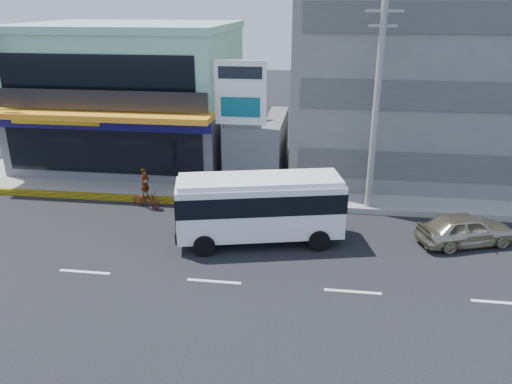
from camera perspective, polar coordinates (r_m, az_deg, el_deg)
ground at (r=18.58m, az=-4.83°, el=-10.15°), size 120.00×120.00×0.00m
sidewalk at (r=26.74m, az=10.17°, el=-0.02°), size 70.00×5.00×0.30m
shop_building at (r=32.16m, az=-13.80°, el=10.39°), size 12.40×11.70×8.00m
concrete_building at (r=31.23m, az=20.22°, el=15.01°), size 16.00×12.00×14.00m
gap_structure at (r=28.82m, az=0.22°, el=5.21°), size 3.00×6.00×3.50m
satellite_dish at (r=27.41m, az=-0.06°, el=8.32°), size 1.50×1.50×0.15m
billboard at (r=25.47m, az=-1.76°, el=10.44°), size 2.60×0.18×6.90m
utility_pole_near at (r=23.42m, az=13.57°, el=9.49°), size 1.60×0.30×10.00m
minibus at (r=20.70m, az=0.42°, el=-1.37°), size 7.19×3.74×2.87m
sedan at (r=22.62m, az=22.83°, el=-3.94°), size 4.34×2.86×1.37m
motorcycle_rider at (r=25.15m, az=-12.46°, el=-0.31°), size 1.66×0.96×2.02m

